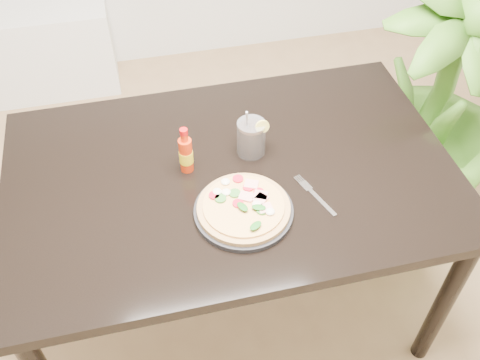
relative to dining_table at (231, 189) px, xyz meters
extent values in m
cube|color=black|center=(0.00, 0.00, 0.06)|extent=(1.40, 0.90, 0.04)
cylinder|color=black|center=(0.64, -0.39, -0.31)|extent=(0.06, 0.06, 0.71)
cylinder|color=black|center=(-0.64, 0.39, -0.31)|extent=(0.06, 0.06, 0.71)
cylinder|color=black|center=(0.64, 0.39, -0.31)|extent=(0.06, 0.06, 0.71)
cylinder|color=black|center=(0.00, -0.18, 0.09)|extent=(0.29, 0.29, 0.02)
cylinder|color=tan|center=(0.00, -0.18, 0.11)|extent=(0.27, 0.27, 0.01)
cylinder|color=#F5CB6A|center=(0.00, -0.18, 0.12)|extent=(0.23, 0.23, 0.01)
cube|color=#F5A199|center=(0.05, -0.16, 0.12)|extent=(0.05, 0.05, 0.01)
cube|color=#F5A199|center=(0.05, -0.21, 0.12)|extent=(0.04, 0.04, 0.01)
cube|color=#F5A199|center=(0.04, -0.11, 0.12)|extent=(0.05, 0.05, 0.01)
cube|color=#F5A199|center=(0.01, -0.15, 0.12)|extent=(0.05, 0.05, 0.01)
cube|color=#F5A199|center=(0.05, -0.17, 0.12)|extent=(0.05, 0.05, 0.01)
cylinder|color=red|center=(-0.08, -0.13, 0.12)|extent=(0.03, 0.03, 0.01)
cylinder|color=red|center=(0.05, -0.14, 0.12)|extent=(0.03, 0.03, 0.01)
cylinder|color=red|center=(0.05, -0.21, 0.12)|extent=(0.03, 0.03, 0.01)
cylinder|color=red|center=(-0.02, -0.17, 0.12)|extent=(0.03, 0.03, 0.01)
cylinder|color=red|center=(0.03, -0.12, 0.12)|extent=(0.03, 0.03, 0.01)
cylinder|color=red|center=(0.00, -0.08, 0.12)|extent=(0.03, 0.03, 0.01)
cylinder|color=#357928|center=(0.04, -0.21, 0.12)|extent=(0.03, 0.03, 0.01)
cylinder|color=#357928|center=(-0.02, -0.13, 0.12)|extent=(0.03, 0.03, 0.01)
cylinder|color=#357928|center=(-0.06, -0.14, 0.12)|extent=(0.03, 0.03, 0.01)
ellipsoid|color=#EEE8CD|center=(-0.04, -0.12, 0.12)|extent=(0.03, 0.03, 0.01)
ellipsoid|color=#EEE8CD|center=(0.03, -0.19, 0.12)|extent=(0.03, 0.03, 0.01)
ellipsoid|color=#EEE8CD|center=(-0.07, -0.11, 0.12)|extent=(0.03, 0.03, 0.01)
ellipsoid|color=#EEE8CD|center=(0.06, -0.22, 0.12)|extent=(0.03, 0.03, 0.01)
ellipsoid|color=#EEE8CD|center=(-0.03, -0.08, 0.12)|extent=(0.03, 0.03, 0.01)
ellipsoid|color=#1B6B19|center=(-0.01, -0.19, 0.13)|extent=(0.04, 0.05, 0.00)
ellipsoid|color=#1B6B19|center=(0.03, -0.20, 0.13)|extent=(0.05, 0.04, 0.00)
ellipsoid|color=#1B6B19|center=(0.01, -0.27, 0.13)|extent=(0.05, 0.04, 0.00)
cylinder|color=red|center=(-0.13, 0.04, 0.14)|extent=(0.05, 0.05, 0.12)
cylinder|color=yellow|center=(-0.13, 0.04, 0.14)|extent=(0.04, 0.04, 0.04)
cylinder|color=red|center=(-0.13, 0.04, 0.22)|extent=(0.02, 0.02, 0.03)
cylinder|color=red|center=(-0.13, 0.04, 0.24)|extent=(0.02, 0.02, 0.02)
cylinder|color=black|center=(0.08, 0.07, 0.13)|extent=(0.08, 0.08, 0.10)
cylinder|color=silver|center=(0.08, 0.07, 0.14)|extent=(0.09, 0.09, 0.12)
cylinder|color=#F2E059|center=(0.11, 0.05, 0.20)|extent=(0.04, 0.01, 0.04)
cylinder|color=#B2B2B7|center=(0.07, 0.08, 0.18)|extent=(0.03, 0.06, 0.17)
cube|color=silver|center=(0.23, -0.19, 0.09)|extent=(0.05, 0.12, 0.00)
cube|color=silver|center=(0.21, -0.12, 0.09)|extent=(0.04, 0.05, 0.00)
cube|color=silver|center=(0.19, -0.09, 0.09)|extent=(0.01, 0.03, 0.00)
cube|color=silver|center=(0.19, -0.09, 0.09)|extent=(0.01, 0.03, 0.00)
cube|color=silver|center=(0.20, -0.09, 0.09)|extent=(0.01, 0.03, 0.00)
cube|color=silver|center=(0.20, -0.08, 0.09)|extent=(0.01, 0.03, 0.00)
imported|color=#3E741F|center=(0.90, 0.33, -0.08)|extent=(0.80, 0.80, 1.16)
cylinder|color=brown|center=(0.90, 0.33, -0.56)|extent=(0.28, 0.28, 0.22)
camera|label=1|loc=(-0.24, -1.15, 1.27)|focal=40.00mm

